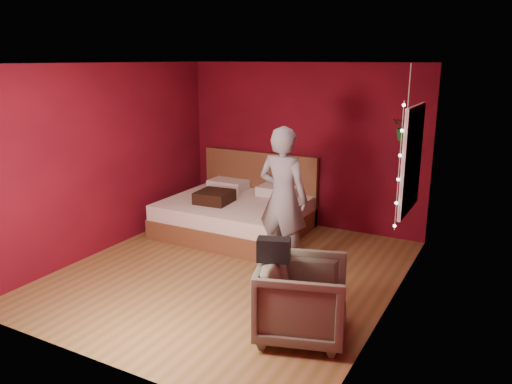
# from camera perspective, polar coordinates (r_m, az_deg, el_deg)

# --- Properties ---
(floor) EXTENTS (4.50, 4.50, 0.00)m
(floor) POSITION_cam_1_polar(r_m,az_deg,el_deg) (6.50, -2.85, -9.09)
(floor) COLOR brown
(floor) RESTS_ON ground
(room_walls) EXTENTS (4.04, 4.54, 2.62)m
(room_walls) POSITION_cam_1_polar(r_m,az_deg,el_deg) (6.01, -3.06, 5.68)
(room_walls) COLOR maroon
(room_walls) RESTS_ON ground
(window) EXTENTS (0.05, 0.97, 1.27)m
(window) POSITION_cam_1_polar(r_m,az_deg,el_deg) (6.18, 17.35, 3.58)
(window) COLOR white
(window) RESTS_ON room_walls
(fairy_lights) EXTENTS (0.04, 0.04, 1.45)m
(fairy_lights) POSITION_cam_1_polar(r_m,az_deg,el_deg) (5.68, 16.04, 2.71)
(fairy_lights) COLOR silver
(fairy_lights) RESTS_ON room_walls
(bed) EXTENTS (2.08, 1.77, 1.14)m
(bed) POSITION_cam_1_polar(r_m,az_deg,el_deg) (7.88, -2.14, -2.37)
(bed) COLOR brown
(bed) RESTS_ON ground
(person) EXTENTS (0.70, 0.47, 1.85)m
(person) POSITION_cam_1_polar(r_m,az_deg,el_deg) (6.37, 3.10, -0.73)
(person) COLOR slate
(person) RESTS_ON ground
(armchair) EXTENTS (1.07, 1.05, 0.78)m
(armchair) POSITION_cam_1_polar(r_m,az_deg,el_deg) (4.98, 5.32, -12.10)
(armchair) COLOR #5B5947
(armchair) RESTS_ON ground
(handbag) EXTENTS (0.35, 0.26, 0.23)m
(handbag) POSITION_cam_1_polar(r_m,az_deg,el_deg) (4.78, 2.05, -6.61)
(handbag) COLOR black
(handbag) RESTS_ON armchair
(throw_pillow) EXTENTS (0.54, 0.54, 0.18)m
(throw_pillow) POSITION_cam_1_polar(r_m,az_deg,el_deg) (7.63, -4.78, -0.56)
(throw_pillow) COLOR black
(throw_pillow) RESTS_ON bed
(hanging_plant) EXTENTS (0.34, 0.30, 0.95)m
(hanging_plant) POSITION_cam_1_polar(r_m,az_deg,el_deg) (6.54, 16.79, 7.16)
(hanging_plant) COLOR silver
(hanging_plant) RESTS_ON room_walls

